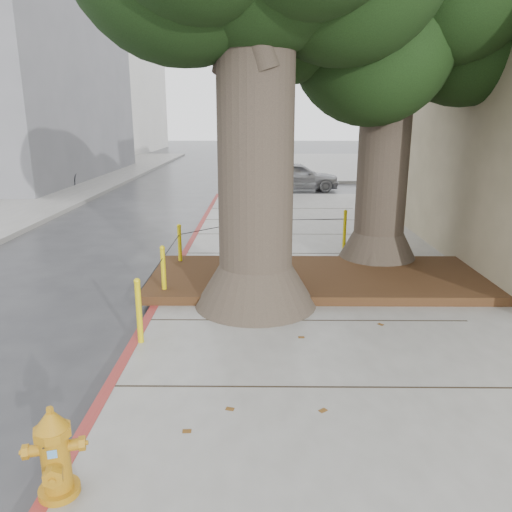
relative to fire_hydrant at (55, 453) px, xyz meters
The scene contains 10 objects.
ground 2.63m from the fire_hydrant, 42.56° to the left, with size 140.00×140.00×0.00m, color #28282B.
sidewalk_far 32.71m from the fire_hydrant, 76.03° to the left, with size 16.00×20.00×0.15m, color slate.
curb_red 4.27m from the fire_hydrant, 91.37° to the left, with size 0.14×26.00×0.16m, color maroon.
planter_bed 6.31m from the fire_hydrant, 63.62° to the left, with size 6.40×2.60×0.16m, color black.
building_far_white 49.61m from the fire_hydrant, 107.90° to the left, with size 12.00×18.00×15.00m, color silver.
tree_far 9.51m from the fire_hydrant, 57.31° to the left, with size 4.50×3.80×7.17m.
bollard_ring 6.21m from the fire_hydrant, 80.43° to the left, with size 3.79×5.39×0.95m.
fire_hydrant is the anchor object (origin of this frame).
car_silver 19.58m from the fire_hydrant, 80.31° to the left, with size 1.54×3.83×1.30m, color #9D9EA2.
car_dark 22.99m from the fire_hydrant, 110.51° to the left, with size 1.68×4.13×1.20m, color black.
Camera 1 is at (-0.22, -5.22, 3.19)m, focal length 35.00 mm.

